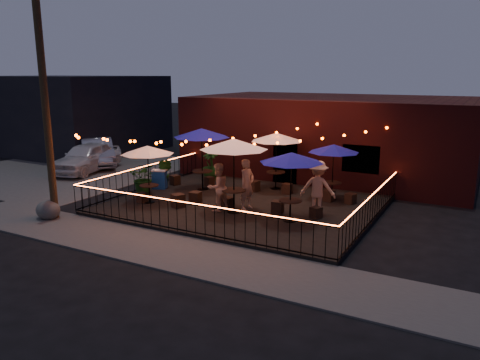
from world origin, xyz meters
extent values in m
plane|color=black|center=(0.00, 0.00, 0.00)|extent=(110.00, 110.00, 0.00)
cube|color=black|center=(0.00, 2.00, 0.07)|extent=(10.00, 8.00, 0.15)
cube|color=#474442|center=(0.00, -3.25, 0.03)|extent=(18.00, 2.50, 0.05)
cube|color=#474442|center=(-12.00, 4.00, 0.01)|extent=(11.00, 12.00, 0.02)
cube|color=#3D1011|center=(1.00, 10.00, 2.00)|extent=(14.00, 8.00, 4.00)
cube|color=black|center=(0.00, 6.12, 1.10)|extent=(1.20, 0.24, 2.20)
cube|color=black|center=(3.50, 6.12, 1.60)|extent=(1.60, 0.24, 1.20)
cube|color=black|center=(-18.00, 9.00, 2.50)|extent=(12.00, 9.00, 5.00)
cylinder|color=#322414|center=(-5.40, -2.60, 4.00)|extent=(0.26, 0.26, 8.00)
cube|color=black|center=(0.00, -2.00, 0.23)|extent=(10.00, 0.04, 0.04)
cube|color=black|center=(0.00, -2.00, 1.15)|extent=(10.00, 0.04, 0.04)
cube|color=#FA5C22|center=(0.00, -2.00, 1.18)|extent=(10.00, 0.03, 0.02)
cube|color=black|center=(-5.00, 2.00, 0.23)|extent=(0.04, 8.00, 0.04)
cube|color=black|center=(-5.00, 2.00, 1.15)|extent=(0.04, 8.00, 0.04)
cube|color=#FA5C22|center=(-5.00, 2.00, 1.18)|extent=(0.03, 8.00, 0.02)
cube|color=black|center=(5.00, 2.00, 0.23)|extent=(0.04, 8.00, 0.04)
cube|color=black|center=(5.00, 2.00, 1.15)|extent=(0.04, 8.00, 0.04)
cube|color=#FA5C22|center=(5.00, 2.00, 1.18)|extent=(0.03, 8.00, 0.02)
cylinder|color=black|center=(-3.41, 0.34, 0.16)|extent=(0.42, 0.42, 0.03)
cylinder|color=black|center=(-3.41, 0.34, 0.50)|extent=(0.06, 0.06, 0.68)
cylinder|color=black|center=(-3.41, 0.34, 0.85)|extent=(0.75, 0.75, 0.04)
cylinder|color=black|center=(-3.41, 0.34, 1.28)|extent=(0.04, 0.04, 2.26)
cone|color=white|center=(-3.41, 0.34, 2.27)|extent=(2.09, 2.09, 0.33)
cylinder|color=black|center=(-2.73, 3.16, 0.17)|extent=(0.49, 0.49, 0.03)
cylinder|color=black|center=(-2.73, 3.16, 0.56)|extent=(0.07, 0.07, 0.81)
cylinder|color=black|center=(-2.73, 3.16, 0.98)|extent=(0.90, 0.90, 0.04)
cylinder|color=black|center=(-2.73, 3.16, 1.49)|extent=(0.05, 0.05, 2.69)
cone|color=#0E108A|center=(-2.73, 3.16, 2.67)|extent=(3.21, 3.21, 0.39)
cylinder|color=black|center=(0.21, 0.77, 0.17)|extent=(0.50, 0.50, 0.03)
cylinder|color=black|center=(0.21, 0.77, 0.57)|extent=(0.07, 0.07, 0.82)
cylinder|color=black|center=(0.21, 0.77, 0.99)|extent=(0.91, 0.91, 0.05)
cylinder|color=black|center=(0.21, 0.77, 1.51)|extent=(0.05, 0.05, 2.72)
cone|color=white|center=(0.21, 0.77, 2.70)|extent=(3.03, 3.03, 0.40)
cylinder|color=black|center=(0.08, 4.80, 0.17)|extent=(0.45, 0.45, 0.03)
cylinder|color=black|center=(0.08, 4.80, 0.53)|extent=(0.06, 0.06, 0.74)
cylinder|color=black|center=(0.08, 4.80, 0.91)|extent=(0.83, 0.83, 0.04)
cylinder|color=black|center=(0.08, 4.80, 1.39)|extent=(0.05, 0.05, 2.48)
cone|color=white|center=(0.08, 4.80, 2.47)|extent=(2.38, 2.38, 0.36)
cylinder|color=black|center=(2.44, 0.77, 0.17)|extent=(0.44, 0.44, 0.03)
cylinder|color=black|center=(2.44, 0.77, 0.52)|extent=(0.06, 0.06, 0.72)
cylinder|color=black|center=(2.44, 0.77, 0.89)|extent=(0.80, 0.80, 0.04)
cylinder|color=black|center=(2.44, 0.77, 1.35)|extent=(0.04, 0.04, 2.40)
cone|color=#0E108A|center=(2.44, 0.77, 2.40)|extent=(2.64, 2.64, 0.35)
cylinder|color=black|center=(2.82, 4.31, 0.16)|extent=(0.41, 0.41, 0.03)
cylinder|color=black|center=(2.82, 4.31, 0.50)|extent=(0.06, 0.06, 0.67)
cylinder|color=black|center=(2.82, 4.31, 0.84)|extent=(0.75, 0.75, 0.04)
cylinder|color=black|center=(2.82, 4.31, 1.27)|extent=(0.04, 0.04, 2.24)
cone|color=#0E108A|center=(2.82, 4.31, 2.25)|extent=(2.51, 2.51, 0.33)
cube|color=black|center=(-3.66, 0.19, 0.35)|extent=(0.39, 0.39, 0.40)
cube|color=black|center=(-2.02, 0.35, 0.40)|extent=(0.57, 0.57, 0.51)
cube|color=black|center=(-4.34, 3.30, 0.37)|extent=(0.47, 0.47, 0.44)
cube|color=black|center=(-2.82, 3.86, 0.36)|extent=(0.44, 0.44, 0.42)
cube|color=black|center=(-1.72, 1.09, 0.38)|extent=(0.43, 0.43, 0.47)
cube|color=black|center=(-0.21, 1.03, 0.37)|extent=(0.42, 0.42, 0.44)
cube|color=black|center=(-0.57, 3.96, 0.38)|extent=(0.47, 0.47, 0.47)
cube|color=black|center=(0.89, 4.22, 0.37)|extent=(0.38, 0.38, 0.44)
cube|color=black|center=(1.68, 1.42, 0.38)|extent=(0.43, 0.43, 0.47)
cube|color=black|center=(3.12, 1.52, 0.35)|extent=(0.46, 0.46, 0.41)
cube|color=black|center=(2.82, 3.93, 0.37)|extent=(0.44, 0.44, 0.45)
cube|color=black|center=(3.69, 3.98, 0.36)|extent=(0.45, 0.45, 0.41)
imported|color=tan|center=(0.42, 1.39, 1.11)|extent=(0.59, 0.78, 1.92)
imported|color=#D7A891|center=(-0.41, 0.65, 1.06)|extent=(0.97, 1.08, 1.81)
imported|color=tan|center=(2.99, 2.04, 1.14)|extent=(1.38, 0.92, 1.98)
imported|color=#1D3B11|center=(-4.60, 1.46, 0.81)|extent=(1.50, 1.42, 1.31)
imported|color=#0E380C|center=(-4.43, 2.64, 0.81)|extent=(0.79, 0.67, 1.32)
imported|color=#17400C|center=(-3.42, 4.97, 0.89)|extent=(0.93, 0.93, 1.48)
cube|color=#1546AE|center=(-4.50, 2.37, 0.55)|extent=(0.71, 0.61, 0.80)
cube|color=silver|center=(-4.50, 2.37, 0.97)|extent=(0.77, 0.66, 0.05)
ellipsoid|color=#4E4E49|center=(-5.51, -2.81, 0.35)|extent=(0.99, 0.87, 0.71)
imported|color=silver|center=(-10.60, 3.95, 0.79)|extent=(2.77, 4.93, 1.58)
imported|color=#9C9CA5|center=(-11.42, 5.53, 0.78)|extent=(4.67, 4.36, 1.56)
camera|label=1|loc=(8.36, -13.76, 5.19)|focal=35.00mm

